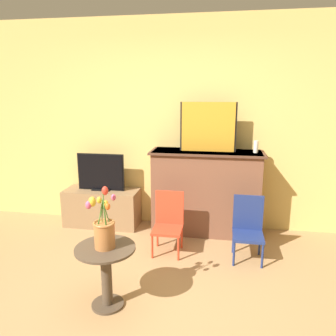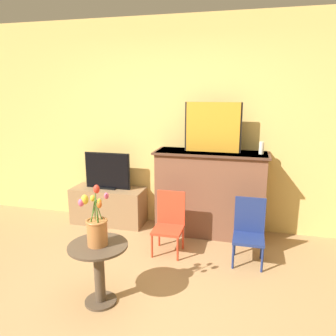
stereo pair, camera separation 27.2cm
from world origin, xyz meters
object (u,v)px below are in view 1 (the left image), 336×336
object	(u,v)px
tv_monitor	(101,173)
painting	(208,127)
chair_blue	(248,226)
chair_red	(168,221)
vase_tulips	(104,230)

from	to	relation	value
tv_monitor	painting	bearing A→B (deg)	0.06
tv_monitor	chair_blue	world-z (taller)	tv_monitor
chair_red	vase_tulips	size ratio (longest dim) A/B	1.27
painting	vase_tulips	world-z (taller)	painting
tv_monitor	chair_red	xyz separation A→B (m)	(1.01, -0.59, -0.37)
vase_tulips	chair_blue	bearing A→B (deg)	40.85
painting	vase_tulips	bearing A→B (deg)	-113.91
painting	chair_red	world-z (taller)	painting
chair_red	painting	bearing A→B (deg)	56.70
painting	tv_monitor	size ratio (longest dim) A/B	1.07
painting	chair_red	bearing A→B (deg)	-123.30
chair_blue	chair_red	bearing A→B (deg)	179.08
vase_tulips	tv_monitor	bearing A→B (deg)	111.68
painting	vase_tulips	xyz separation A→B (m)	(-0.74, -1.67, -0.67)
chair_red	chair_blue	xyz separation A→B (m)	(0.88, -0.01, 0.00)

